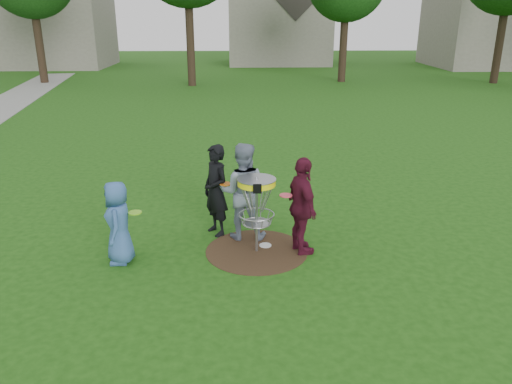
{
  "coord_description": "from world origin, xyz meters",
  "views": [
    {
      "loc": [
        -0.27,
        -7.92,
        3.95
      ],
      "look_at": [
        0.0,
        0.3,
        1.0
      ],
      "focal_mm": 35.0,
      "sensor_mm": 36.0,
      "label": 1
    }
  ],
  "objects_px": {
    "player_black": "(216,190)",
    "player_maroon": "(302,206)",
    "player_grey": "(242,191)",
    "disc_golf_basket": "(257,197)",
    "player_blue": "(118,223)"
  },
  "relations": [
    {
      "from": "player_grey",
      "to": "disc_golf_basket",
      "type": "height_order",
      "value": "player_grey"
    },
    {
      "from": "player_black",
      "to": "disc_golf_basket",
      "type": "xyz_separation_m",
      "value": [
        0.73,
        -0.79,
        0.15
      ]
    },
    {
      "from": "player_black",
      "to": "player_maroon",
      "type": "bearing_deg",
      "value": 27.39
    },
    {
      "from": "player_blue",
      "to": "player_maroon",
      "type": "xyz_separation_m",
      "value": [
        3.06,
        0.24,
        0.15
      ]
    },
    {
      "from": "disc_golf_basket",
      "to": "player_maroon",
      "type": "bearing_deg",
      "value": -4.16
    },
    {
      "from": "player_grey",
      "to": "player_maroon",
      "type": "xyz_separation_m",
      "value": [
        1.01,
        -0.67,
        -0.04
      ]
    },
    {
      "from": "player_maroon",
      "to": "disc_golf_basket",
      "type": "bearing_deg",
      "value": 69.86
    },
    {
      "from": "player_grey",
      "to": "player_black",
      "type": "bearing_deg",
      "value": -15.92
    },
    {
      "from": "player_blue",
      "to": "player_black",
      "type": "height_order",
      "value": "player_black"
    },
    {
      "from": "player_maroon",
      "to": "disc_golf_basket",
      "type": "relative_size",
      "value": 1.25
    },
    {
      "from": "player_grey",
      "to": "player_maroon",
      "type": "distance_m",
      "value": 1.21
    },
    {
      "from": "player_maroon",
      "to": "disc_golf_basket",
      "type": "distance_m",
      "value": 0.79
    },
    {
      "from": "player_black",
      "to": "player_maroon",
      "type": "relative_size",
      "value": 1.01
    },
    {
      "from": "player_black",
      "to": "player_grey",
      "type": "distance_m",
      "value": 0.52
    },
    {
      "from": "player_maroon",
      "to": "disc_golf_basket",
      "type": "height_order",
      "value": "player_maroon"
    }
  ]
}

